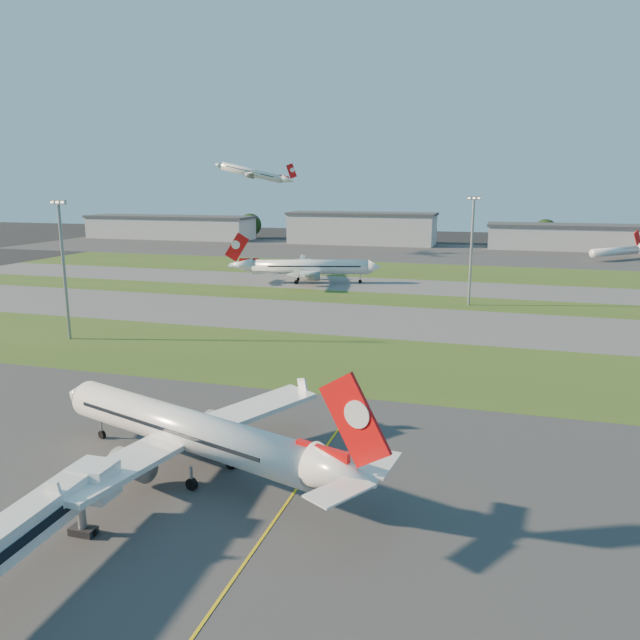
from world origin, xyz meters
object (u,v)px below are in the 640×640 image
at_px(airliner_parked, 187,430).
at_px(airliner_taxiing, 309,267).
at_px(mini_jet_near, 615,251).
at_px(light_mast_centre, 472,244).
at_px(light_mast_west, 63,261).

height_order(airliner_parked, airliner_taxiing, airliner_taxiing).
xyz_separation_m(mini_jet_near, light_mast_centre, (-48.25, -110.31, 11.53)).
distance_m(mini_jet_near, light_mast_west, 204.39).
relative_size(airliner_parked, light_mast_west, 1.48).
bearing_deg(airliner_parked, airliner_taxiing, 120.21).
bearing_deg(light_mast_centre, airliner_taxiing, 154.97).
bearing_deg(light_mast_centre, light_mast_west, -141.34).
xyz_separation_m(mini_jet_near, light_mast_west, (-118.25, -166.31, 11.53)).
relative_size(light_mast_west, light_mast_centre, 1.00).
distance_m(mini_jet_near, light_mast_centre, 120.95).
height_order(airliner_parked, light_mast_west, light_mast_west).
xyz_separation_m(airliner_parked, mini_jet_near, (70.13, 209.49, -1.06)).
bearing_deg(light_mast_west, light_mast_centre, 38.66).
bearing_deg(mini_jet_near, light_mast_centre, -159.57).
xyz_separation_m(airliner_taxiing, light_mast_centre, (47.44, -22.15, 10.19)).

